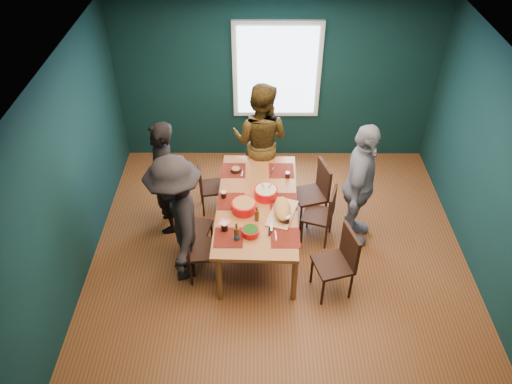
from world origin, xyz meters
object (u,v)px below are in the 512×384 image
chair_right_far (316,189)px  chair_right_mid (324,212)px  person_right (359,186)px  chair_right_near (341,258)px  person_back (260,141)px  bowl_salad (244,206)px  chair_left_mid (189,222)px  person_near_left (178,221)px  cutting_board (282,210)px  bowl_herbs (250,232)px  person_far_left (164,179)px  bowl_dumpling (266,193)px  chair_left_near (196,245)px  dining_table (257,206)px  chair_left_far (207,183)px

chair_right_far → chair_right_mid: size_ratio=1.09×
chair_right_far → person_right: bearing=-53.5°
chair_right_near → person_back: 2.23m
person_right → bowl_salad: person_right is taller
chair_left_mid → chair_right_far: chair_right_far is taller
chair_right_near → bowl_salad: bearing=136.6°
person_near_left → cutting_board: person_near_left is taller
person_near_left → bowl_herbs: (0.87, -0.12, -0.07)m
person_far_left → bowl_dumpling: person_far_left is taller
chair_left_near → person_near_left: size_ratio=0.51×
chair_right_far → person_near_left: 2.08m
chair_right_far → bowl_dumpling: bearing=-164.0°
dining_table → chair_right_far: (0.82, 0.55, -0.15)m
dining_table → chair_right_near: chair_right_near is taller
dining_table → chair_left_mid: 0.92m
chair_left_mid → person_back: size_ratio=0.47×
dining_table → chair_left_near: bearing=-142.2°
person_back → chair_left_far: bearing=48.7°
chair_right_far → person_back: size_ratio=0.52×
person_far_left → cutting_board: 1.68m
person_right → cutting_board: bearing=129.0°
bowl_herbs → cutting_board: bearing=43.2°
chair_right_near → bowl_herbs: bearing=155.1°
person_far_left → bowl_salad: (1.09, -0.56, 0.00)m
bowl_salad → bowl_herbs: bowl_salad is taller
person_back → person_right: 1.66m
person_far_left → bowl_herbs: bearing=40.4°
chair_right_far → bowl_herbs: size_ratio=4.50×
person_right → bowl_dumpling: (-1.21, -0.06, -0.06)m
cutting_board → bowl_dumpling: bearing=137.8°
chair_right_mid → person_far_left: bearing=-169.1°
person_right → dining_table: bearing=114.3°
person_far_left → bowl_herbs: 1.54m
chair_left_near → chair_right_far: chair_right_far is taller
bowl_salad → cutting_board: size_ratio=0.43×
person_near_left → person_back: bearing=137.9°
person_near_left → bowl_salad: person_near_left is taller
person_right → chair_left_mid: bearing=114.0°
chair_left_mid → person_right: (2.22, 0.26, 0.41)m
chair_right_near → person_back: (-0.95, 1.99, 0.36)m
chair_left_mid → person_right: size_ratio=0.47×
chair_left_near → bowl_dumpling: 1.12m
chair_right_near → person_far_left: person_far_left is taller
person_right → chair_right_far: bearing=69.8°
chair_left_far → person_far_left: bearing=-155.0°
chair_right_mid → cutting_board: bearing=-130.8°
person_near_left → bowl_herbs: size_ratio=8.52×
dining_table → chair_right_mid: 0.93m
chair_left_mid → chair_left_near: (0.14, -0.45, 0.04)m
chair_left_mid → chair_right_mid: bearing=19.2°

